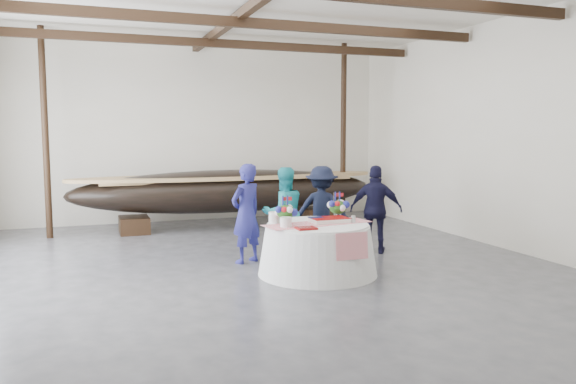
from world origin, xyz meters
name	(u,v)px	position (x,y,z in m)	size (l,w,h in m)	color
floor	(267,273)	(0.00, 0.00, 0.00)	(10.00, 12.00, 0.01)	#3D3D42
wall_back	(196,133)	(0.00, 6.00, 2.25)	(10.00, 0.02, 4.50)	silver
wall_right	(519,134)	(5.00, 0.00, 2.25)	(0.02, 12.00, 4.50)	silver
pavilion_structure	(252,30)	(0.00, 0.78, 4.00)	(9.80, 11.76, 4.50)	black
longboat_display	(229,191)	(0.50, 4.52, 0.89)	(7.41, 1.48, 1.39)	black
banquet_table	(318,249)	(0.76, -0.32, 0.41)	(1.92, 1.92, 0.82)	white
tabletop_items	(312,213)	(0.73, -0.17, 0.97)	(1.84, 1.02, 0.40)	red
guest_woman_blue	(246,213)	(-0.11, 0.85, 0.87)	(0.64, 0.42, 1.74)	navy
guest_woman_teal	(284,213)	(0.62, 0.94, 0.83)	(0.81, 0.63, 1.66)	#22A6B1
guest_man_left	(322,209)	(1.48, 1.21, 0.82)	(1.06, 0.61, 1.65)	black
guest_man_right	(376,209)	(2.41, 0.78, 0.83)	(0.98, 0.41, 1.67)	black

